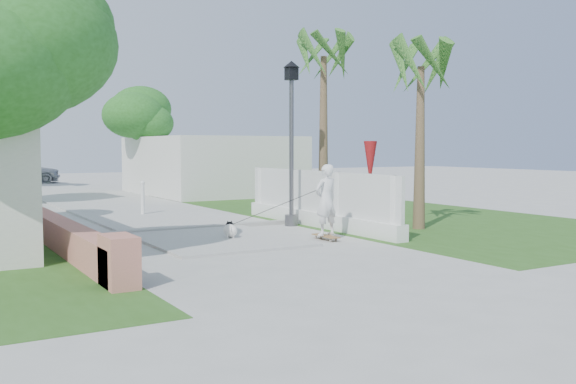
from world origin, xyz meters
TOP-DOWN VIEW (x-y plane):
  - ground at (0.00, 0.00)m, footprint 90.00×90.00m
  - path_strip at (0.00, 20.00)m, footprint 3.20×36.00m
  - curb at (0.00, 6.00)m, footprint 6.50×0.25m
  - grass_right at (7.00, 8.00)m, footprint 8.00×20.00m
  - pink_wall at (-3.30, 3.55)m, footprint 0.45×8.20m
  - lattice_fence at (3.40, 5.00)m, footprint 0.35×7.00m
  - building_right at (6.00, 18.00)m, footprint 6.00×8.00m
  - street_lamp at (2.90, 5.50)m, footprint 0.44×0.44m
  - bollard at (0.20, 10.00)m, footprint 0.14×0.14m
  - patio_umbrella at (4.80, 4.50)m, footprint 0.36×0.36m
  - tree_left_near at (-4.48, 2.98)m, footprint 3.60×3.60m
  - tree_path_left at (-2.98, 15.98)m, footprint 3.40×3.40m
  - tree_path_right at (3.22, 19.98)m, footprint 3.00×3.00m
  - palm_far at (4.60, 6.50)m, footprint 1.80×1.80m
  - palm_near at (5.40, 3.20)m, footprint 1.80×1.80m
  - skateboarder at (1.33, 3.35)m, footprint 2.24×1.75m
  - dog at (0.31, 3.91)m, footprint 0.43×0.60m
  - parked_car at (-0.77, 30.10)m, footprint 4.90×2.49m

SIDE VIEW (x-z plane):
  - ground at x=0.00m, z-range 0.00..0.00m
  - grass_right at x=7.00m, z-range 0.00..0.01m
  - path_strip at x=0.00m, z-range 0.00..0.06m
  - curb at x=0.00m, z-range 0.00..0.10m
  - dog at x=0.31m, z-range 0.02..0.45m
  - pink_wall at x=-3.30m, z-range -0.09..0.71m
  - lattice_fence at x=3.40m, z-range -0.21..1.29m
  - bollard at x=0.20m, z-range 0.04..1.13m
  - skateboarder at x=1.33m, z-range -0.11..1.63m
  - parked_car at x=-0.77m, z-range 0.00..1.60m
  - building_right at x=6.00m, z-range 0.00..2.60m
  - patio_umbrella at x=4.80m, z-range 0.54..2.84m
  - street_lamp at x=2.90m, z-range 0.21..4.65m
  - tree_path_right at x=3.22m, z-range 1.10..5.89m
  - tree_path_left at x=-2.98m, z-range 1.21..6.43m
  - tree_left_near at x=-4.48m, z-range 1.18..6.46m
  - palm_near at x=5.40m, z-range 1.60..6.30m
  - palm_far at x=4.60m, z-range 1.83..7.13m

